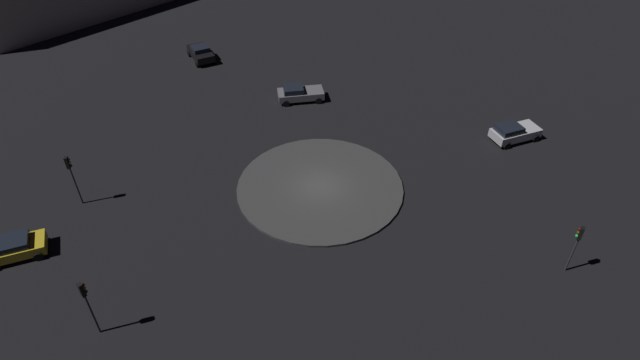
# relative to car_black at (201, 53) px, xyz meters

# --- Properties ---
(ground_plane) EXTENTS (120.26, 120.26, 0.00)m
(ground_plane) POSITION_rel_car_black_xyz_m (-24.94, -1.51, -0.80)
(ground_plane) COLOR black
(roundabout_island) EXTENTS (12.47, 12.47, 0.18)m
(roundabout_island) POSITION_rel_car_black_xyz_m (-24.94, -1.51, -0.71)
(roundabout_island) COLOR #383838
(roundabout_island) RESTS_ON ground_plane
(car_black) EXTENTS (3.99, 2.15, 1.51)m
(car_black) POSITION_rel_car_black_xyz_m (0.00, 0.00, 0.00)
(car_black) COLOR black
(car_black) RESTS_ON ground_plane
(car_yellow) EXTENTS (2.39, 4.02, 1.41)m
(car_yellow) POSITION_rel_car_black_xyz_m (-22.15, 19.14, -0.06)
(car_yellow) COLOR gold
(car_yellow) RESTS_ON ground_plane
(car_silver) EXTENTS (2.42, 4.23, 1.53)m
(car_silver) POSITION_rel_car_black_xyz_m (-26.70, -18.87, -0.01)
(car_silver) COLOR silver
(car_silver) RESTS_ON ground_plane
(car_grey) EXTENTS (3.11, 4.61, 1.47)m
(car_grey) POSITION_rel_car_black_xyz_m (-12.53, -5.66, -0.05)
(car_grey) COLOR slate
(car_grey) RESTS_ON ground_plane
(traffic_light_southwest) EXTENTS (0.39, 0.37, 3.70)m
(traffic_light_southwest) POSITION_rel_car_black_xyz_m (-39.21, -11.55, 1.85)
(traffic_light_southwest) COLOR #2D2D2D
(traffic_light_southwest) RESTS_ON ground_plane
(traffic_light_north) EXTENTS (0.36, 0.39, 4.11)m
(traffic_light_north) POSITION_rel_car_black_xyz_m (-18.65, 14.62, 2.13)
(traffic_light_north) COLOR #2D2D2D
(traffic_light_north) RESTS_ON ground_plane
(traffic_light_north_near) EXTENTS (0.35, 0.39, 4.10)m
(traffic_light_north_near) POSITION_rel_car_black_xyz_m (-30.60, 15.27, 2.12)
(traffic_light_north_near) COLOR #2D2D2D
(traffic_light_north_near) RESTS_ON ground_plane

